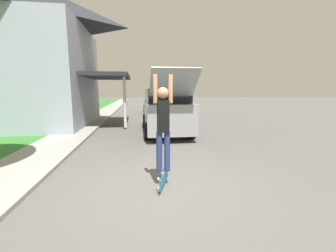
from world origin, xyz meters
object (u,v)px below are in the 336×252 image
at_px(skateboarder, 163,122).
at_px(skateboard, 163,179).
at_px(car_down_street, 154,106).
at_px(suv_parked, 165,110).

xyz_separation_m(skateboarder, skateboard, (-0.01, -0.15, -1.21)).
bearing_deg(car_down_street, suv_parked, -90.60).
distance_m(suv_parked, skateboarder, 6.31).
xyz_separation_m(car_down_street, skateboard, (-0.90, -15.63, -0.43)).
distance_m(suv_parked, car_down_street, 9.25).
relative_size(suv_parked, car_down_street, 1.47).
xyz_separation_m(car_down_street, skateboarder, (-0.89, -15.49, 0.78)).
relative_size(suv_parked, skateboard, 7.40).
xyz_separation_m(suv_parked, car_down_street, (0.10, 9.24, -0.50)).
bearing_deg(skateboarder, suv_parked, 82.74).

